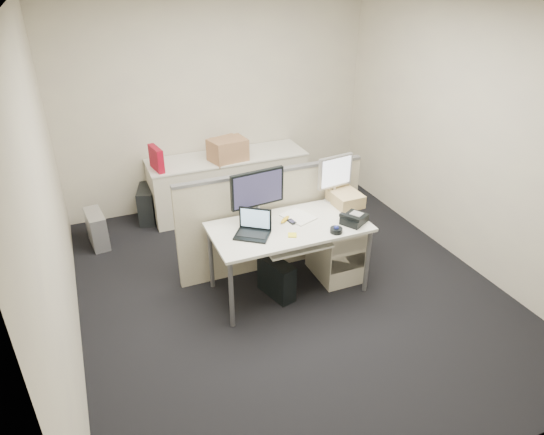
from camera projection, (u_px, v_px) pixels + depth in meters
name	position (u px, v px, depth m)	size (l,w,h in m)	color
floor	(288.00, 288.00, 4.95)	(4.00, 4.50, 0.01)	black
wall_back	(217.00, 103.00, 6.13)	(4.00, 0.02, 2.70)	#BBB1A3
wall_front	(472.00, 320.00, 2.47)	(4.00, 0.02, 2.70)	#BBB1A3
wall_left	(48.00, 204.00, 3.63)	(0.02, 4.50, 2.70)	#BBB1A3
wall_right	(468.00, 137.00, 4.97)	(0.02, 4.50, 2.70)	#BBB1A3
desk	(289.00, 232.00, 4.63)	(1.50, 0.75, 0.73)	silver
keyboard_tray	(297.00, 245.00, 4.50)	(0.62, 0.32, 0.02)	silver
drawer_pedestal	(335.00, 248.00, 5.01)	(0.40, 0.55, 0.65)	beige
cubicle_partition	(271.00, 221.00, 5.04)	(2.00, 0.06, 1.10)	tan
back_counter	(228.00, 183.00, 6.34)	(2.00, 0.60, 0.72)	beige
monitor_main	(257.00, 197.00, 4.53)	(0.53, 0.21, 0.53)	black
monitor_small	(335.00, 179.00, 4.96)	(0.40, 0.20, 0.49)	#B7B7BC
laptop	(252.00, 225.00, 4.37)	(0.31, 0.23, 0.23)	black
trackball	(336.00, 230.00, 4.47)	(0.12, 0.12, 0.04)	black
desk_phone	(354.00, 219.00, 4.63)	(0.24, 0.19, 0.08)	black
paper_stack	(298.00, 217.00, 4.74)	(0.24, 0.30, 0.01)	white
sticky_pad	(292.00, 235.00, 4.43)	(0.08, 0.08, 0.01)	yellow
travel_mug	(246.00, 214.00, 4.61)	(0.09, 0.09, 0.19)	black
banana	(285.00, 219.00, 4.67)	(0.16, 0.04, 0.04)	yellow
cellphone	(292.00, 222.00, 4.65)	(0.05, 0.10, 0.01)	black
manila_folders	(345.00, 198.00, 4.97)	(0.27, 0.35, 0.13)	tan
keyboard	(290.00, 242.00, 4.51)	(0.43, 0.15, 0.02)	black
pc_tower_desk	(276.00, 278.00, 4.76)	(0.17, 0.41, 0.39)	black
pc_tower_spare_dark	(147.00, 204.00, 6.14)	(0.19, 0.47, 0.44)	black
pc_tower_spare_silver	(97.00, 229.00, 5.60)	(0.18, 0.44, 0.41)	#B7B7BC
cardboard_box_left	(226.00, 150.00, 5.99)	(0.39, 0.29, 0.29)	#B27754
cardboard_box_right	(230.00, 150.00, 6.00)	(0.40, 0.31, 0.29)	#B27754
red_binder	(156.00, 159.00, 5.71)	(0.08, 0.32, 0.30)	maroon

